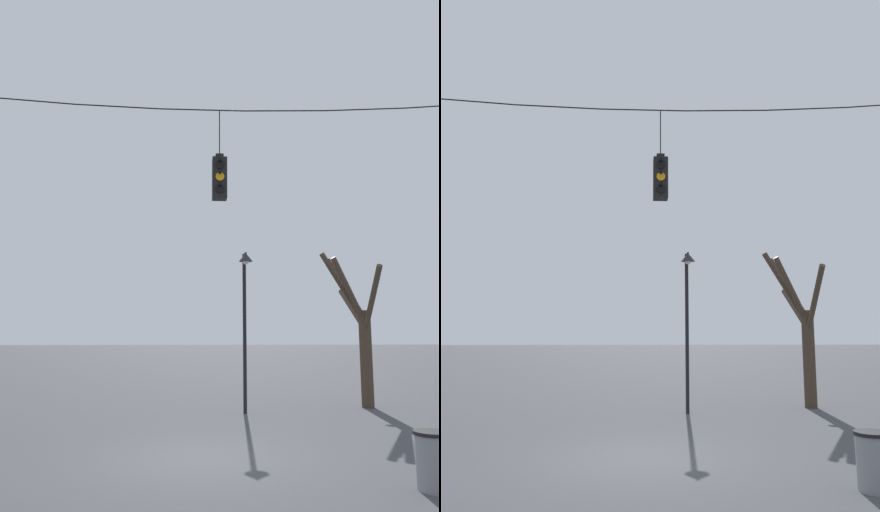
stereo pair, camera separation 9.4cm
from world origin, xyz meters
TOP-DOWN VIEW (x-y plane):
  - ground_plane at (0.00, 0.00)m, footprint 200.00×200.00m
  - span_wire at (0.00, 0.45)m, footprint 13.99×0.03m
  - traffic_light_near_left_pole at (0.42, 0.45)m, footprint 0.34×0.46m
  - street_lamp at (1.57, 5.61)m, footprint 0.46×0.80m
  - bare_tree at (5.81, 6.86)m, footprint 1.78×4.02m
  - trash_bin at (3.83, -2.31)m, footprint 0.60×0.60m

SIDE VIEW (x-z plane):
  - ground_plane at x=0.00m, z-range 0.00..0.00m
  - trash_bin at x=3.83m, z-range 0.00..0.95m
  - bare_tree at x=5.81m, z-range -0.06..5.43m
  - street_lamp at x=1.57m, z-range 1.17..6.40m
  - traffic_light_near_left_pole at x=0.42m, z-range 5.08..7.27m
  - span_wire at x=0.00m, z-range 7.78..8.18m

